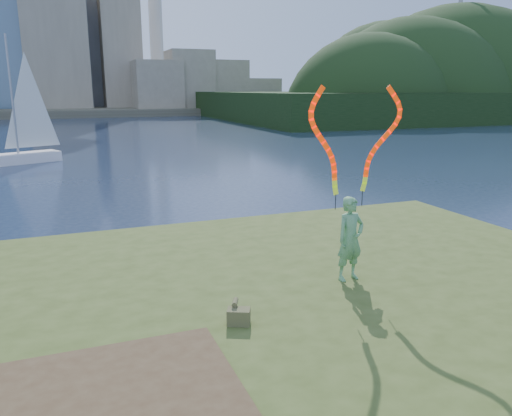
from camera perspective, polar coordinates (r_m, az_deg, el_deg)
name	(u,v)px	position (r m, az deg, el deg)	size (l,w,h in m)	color
ground	(214,323)	(10.05, -4.87, -12.95)	(320.00, 320.00, 0.00)	#192640
grassy_knoll	(256,366)	(7.98, 0.00, -17.66)	(20.00, 18.00, 0.80)	#3B4C1B
dirt_patch	(111,406)	(6.57, -16.29, -20.88)	(3.20, 3.00, 0.02)	#47331E
far_shore	(73,110)	(103.76, -20.23, 10.51)	(320.00, 40.00, 1.20)	#504B3A
wooded_hill	(449,115)	(92.61, 21.17, 9.90)	(78.00, 50.00, 63.00)	black
woman_with_ribbons	(351,210)	(9.73, 10.78, -0.18)	(2.04, 0.53, 4.04)	#13771B
canvas_bag	(238,315)	(8.13, -2.02, -12.18)	(0.43, 0.49, 0.34)	brown
sailboat	(21,142)	(34.04, -25.23, 6.88)	(4.96, 3.32, 7.65)	white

